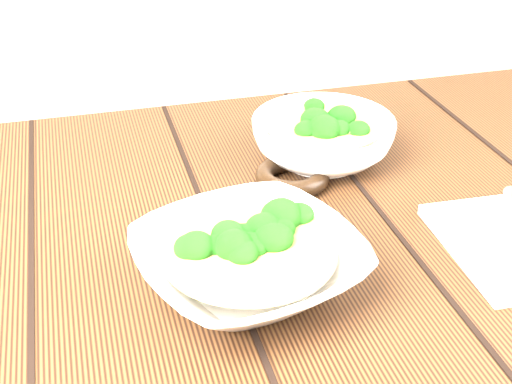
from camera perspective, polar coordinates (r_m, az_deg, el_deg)
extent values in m
cube|color=#382210|center=(0.80, -1.51, -5.31)|extent=(1.20, 0.80, 0.04)
cube|color=#382210|center=(1.46, 16.42, -6.31)|extent=(0.07, 0.07, 0.71)
imported|color=white|center=(0.71, -0.58, -5.77)|extent=(0.27, 0.27, 0.05)
cylinder|color=olive|center=(0.70, -0.59, -4.66)|extent=(0.18, 0.18, 0.00)
ellipsoid|color=#1F6D18|center=(0.71, 0.91, -3.72)|extent=(0.03, 0.03, 0.03)
ellipsoid|color=#1F6D18|center=(0.73, 0.06, -2.68)|extent=(0.03, 0.03, 0.03)
ellipsoid|color=#1F6D18|center=(0.74, -2.69, -2.35)|extent=(0.03, 0.03, 0.03)
ellipsoid|color=#1F6D18|center=(0.71, -2.67, -3.99)|extent=(0.03, 0.03, 0.03)
ellipsoid|color=#1F6D18|center=(0.68, -3.51, -5.29)|extent=(0.03, 0.03, 0.03)
ellipsoid|color=#1F6D18|center=(0.66, -1.69, -6.93)|extent=(0.03, 0.03, 0.03)
ellipsoid|color=#1F6D18|center=(0.68, 0.78, -5.49)|extent=(0.03, 0.03, 0.03)
ellipsoid|color=#1F6D18|center=(0.69, 3.05, -4.72)|extent=(0.03, 0.03, 0.03)
imported|color=white|center=(0.95, 5.37, 4.16)|extent=(0.23, 0.23, 0.06)
cylinder|color=olive|center=(0.94, 5.43, 5.23)|extent=(0.15, 0.15, 0.00)
ellipsoid|color=#1F6D18|center=(0.95, 6.36, 5.79)|extent=(0.03, 0.03, 0.03)
ellipsoid|color=#1F6D18|center=(0.97, 5.21, 6.33)|extent=(0.03, 0.03, 0.03)
ellipsoid|color=#1F6D18|center=(0.96, 3.00, 6.08)|extent=(0.03, 0.03, 0.03)
ellipsoid|color=#1F6D18|center=(0.93, 4.33, 5.24)|extent=(0.03, 0.03, 0.03)
ellipsoid|color=#1F6D18|center=(0.91, 5.72, 4.61)|extent=(0.03, 0.03, 0.03)
ellipsoid|color=#1F6D18|center=(0.93, 8.18, 4.94)|extent=(0.03, 0.03, 0.03)
torus|color=black|center=(0.90, 2.92, 1.28)|extent=(0.09, 0.09, 0.02)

